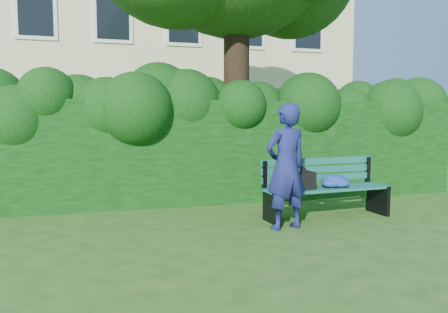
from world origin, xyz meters
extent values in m
plane|color=#25551B|center=(0.00, 0.00, 0.00)|extent=(80.00, 80.00, 0.00)
cube|color=beige|center=(0.00, 14.00, 6.00)|extent=(16.00, 8.00, 12.00)
cube|color=white|center=(-3.60, 9.98, 2.00)|extent=(1.30, 0.08, 1.60)
cube|color=black|center=(-3.60, 9.94, 2.00)|extent=(1.05, 0.04, 1.35)
cube|color=white|center=(-1.20, 9.98, 2.00)|extent=(1.30, 0.08, 1.60)
cube|color=black|center=(-1.20, 9.94, 2.00)|extent=(1.05, 0.04, 1.35)
cube|color=white|center=(1.20, 9.98, 2.00)|extent=(1.30, 0.08, 1.60)
cube|color=black|center=(1.20, 9.94, 2.00)|extent=(1.05, 0.04, 1.35)
cube|color=white|center=(3.60, 9.98, 2.00)|extent=(1.30, 0.08, 1.60)
cube|color=black|center=(3.60, 9.94, 2.00)|extent=(1.05, 0.04, 1.35)
cube|color=white|center=(6.00, 9.98, 2.00)|extent=(1.30, 0.08, 1.60)
cube|color=black|center=(6.00, 9.94, 2.00)|extent=(1.05, 0.04, 1.35)
cube|color=white|center=(-3.60, 9.98, 4.80)|extent=(1.30, 0.08, 1.60)
cube|color=black|center=(-3.60, 9.94, 4.80)|extent=(1.05, 0.04, 1.35)
cube|color=white|center=(-1.20, 9.98, 4.80)|extent=(1.30, 0.08, 1.60)
cube|color=black|center=(-1.20, 9.94, 4.80)|extent=(1.05, 0.04, 1.35)
cube|color=white|center=(1.20, 9.98, 4.80)|extent=(1.30, 0.08, 1.60)
cube|color=black|center=(1.20, 9.94, 4.80)|extent=(1.05, 0.04, 1.35)
cube|color=white|center=(3.60, 9.98, 4.80)|extent=(1.30, 0.08, 1.60)
cube|color=black|center=(3.60, 9.94, 4.80)|extent=(1.05, 0.04, 1.35)
cube|color=white|center=(6.00, 9.98, 4.80)|extent=(1.30, 0.08, 1.60)
cube|color=black|center=(6.00, 9.94, 4.80)|extent=(1.05, 0.04, 1.35)
cube|color=black|center=(0.00, 2.20, 0.90)|extent=(10.00, 1.00, 1.80)
cylinder|color=black|center=(0.83, 2.64, 2.43)|extent=(0.49, 0.49, 4.87)
cube|color=#105444|center=(1.56, 0.17, 0.45)|extent=(1.95, 0.23, 0.04)
cube|color=#105444|center=(1.55, 0.29, 0.45)|extent=(1.95, 0.23, 0.04)
cube|color=#105444|center=(1.54, 0.41, 0.45)|extent=(1.95, 0.23, 0.04)
cube|color=#105444|center=(1.54, 0.53, 0.45)|extent=(1.95, 0.23, 0.04)
cube|color=#105444|center=(1.53, 0.61, 0.58)|extent=(1.95, 0.17, 0.10)
cube|color=#105444|center=(1.53, 0.62, 0.71)|extent=(1.95, 0.17, 0.10)
cube|color=#105444|center=(1.53, 0.63, 0.84)|extent=(1.95, 0.17, 0.10)
cube|color=black|center=(0.62, 0.29, 0.22)|extent=(0.09, 0.50, 0.44)
cube|color=black|center=(0.61, 0.55, 0.65)|extent=(0.06, 0.06, 0.45)
cube|color=black|center=(0.63, 0.24, 0.44)|extent=(0.09, 0.42, 0.05)
cube|color=black|center=(2.47, 0.41, 0.22)|extent=(0.09, 0.50, 0.44)
cube|color=black|center=(2.46, 0.67, 0.65)|extent=(0.06, 0.06, 0.45)
cube|color=black|center=(2.48, 0.36, 0.44)|extent=(0.09, 0.42, 0.05)
cube|color=white|center=(0.87, 0.25, 0.48)|extent=(0.19, 0.14, 0.02)
cube|color=black|center=(1.04, 0.32, 0.60)|extent=(0.47, 0.31, 0.25)
imported|color=navy|center=(0.68, -0.05, 0.85)|extent=(0.69, 0.52, 1.71)
camera|label=1|loc=(-1.73, -5.45, 1.52)|focal=35.00mm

